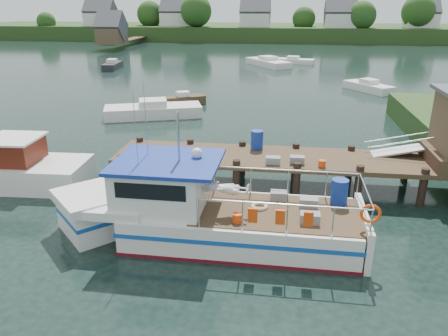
# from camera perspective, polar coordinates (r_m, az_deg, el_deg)

# --- Properties ---
(ground_plane) EXTENTS (160.00, 160.00, 0.00)m
(ground_plane) POSITION_cam_1_polar(r_m,az_deg,el_deg) (19.84, 3.44, -2.11)
(ground_plane) COLOR black
(far_shore) EXTENTS (140.00, 42.55, 9.22)m
(far_shore) POSITION_cam_1_polar(r_m,az_deg,el_deg) (100.76, 7.26, 17.53)
(far_shore) COLOR #27411A
(far_shore) RESTS_ON ground
(dock) EXTENTS (16.60, 3.00, 4.78)m
(dock) POSITION_cam_1_polar(r_m,az_deg,el_deg) (19.76, 22.79, 3.06)
(dock) COLOR #443220
(dock) RESTS_ON ground
(lobster_boat) EXTENTS (11.19, 3.38, 5.32)m
(lobster_boat) POSITION_cam_1_polar(r_m,az_deg,el_deg) (15.05, -2.82, -5.91)
(lobster_boat) COLOR silver
(lobster_boat) RESTS_ON ground
(moored_rowboat) EXTENTS (3.66, 2.75, 1.02)m
(moored_rowboat) POSITION_cam_1_polar(r_m,az_deg,el_deg) (35.73, -5.37, 8.91)
(moored_rowboat) COLOR #443220
(moored_rowboat) RESTS_ON ground
(moored_far) EXTENTS (5.79, 2.93, 0.94)m
(moored_far) POSITION_cam_1_polar(r_m,az_deg,el_deg) (61.01, 9.02, 13.69)
(moored_far) COLOR silver
(moored_far) RESTS_ON ground
(moored_a) EXTENTS (7.18, 4.35, 1.25)m
(moored_a) POSITION_cam_1_polar(r_m,az_deg,el_deg) (31.92, -9.21, 7.45)
(moored_a) COLOR silver
(moored_a) RESTS_ON ground
(moored_b) EXTENTS (4.30, 5.11, 1.11)m
(moored_b) POSITION_cam_1_polar(r_m,az_deg,el_deg) (43.06, 18.33, 10.06)
(moored_b) COLOR silver
(moored_b) RESTS_ON ground
(moored_d) EXTENTS (6.22, 7.45, 1.25)m
(moored_d) POSITION_cam_1_polar(r_m,az_deg,el_deg) (57.89, 5.75, 13.57)
(moored_d) COLOR silver
(moored_d) RESTS_ON ground
(moored_e) EXTENTS (1.93, 4.56, 1.22)m
(moored_e) POSITION_cam_1_polar(r_m,az_deg,el_deg) (56.52, -14.36, 12.86)
(moored_e) COLOR black
(moored_e) RESTS_ON ground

